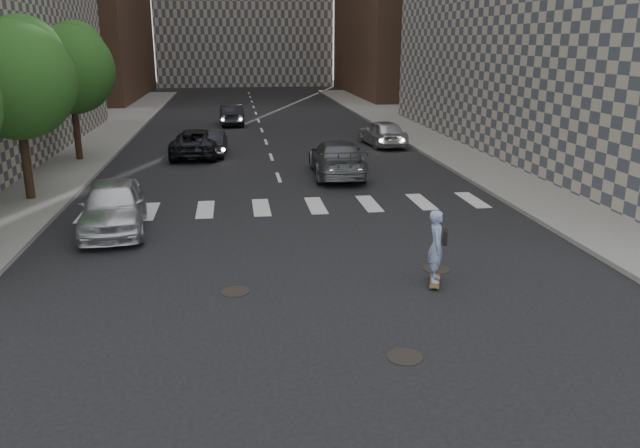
# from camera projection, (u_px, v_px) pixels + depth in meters

# --- Properties ---
(ground) EXTENTS (160.00, 160.00, 0.00)m
(ground) POSITION_uv_depth(u_px,v_px,m) (324.00, 307.00, 14.19)
(ground) COLOR black
(ground) RESTS_ON ground
(sidewalk_right) EXTENTS (13.00, 80.00, 0.15)m
(sidewalk_right) POSITION_uv_depth(u_px,v_px,m) (528.00, 146.00, 35.07)
(sidewalk_right) COLOR gray
(sidewalk_right) RESTS_ON ground
(tree_b) EXTENTS (4.20, 4.20, 6.60)m
(tree_b) POSITION_uv_depth(u_px,v_px,m) (17.00, 75.00, 22.18)
(tree_b) COLOR #382619
(tree_b) RESTS_ON sidewalk_left
(tree_c) EXTENTS (4.20, 4.20, 6.60)m
(tree_c) POSITION_uv_depth(u_px,v_px,m) (71.00, 66.00, 29.78)
(tree_c) COLOR #382619
(tree_c) RESTS_ON sidewalk_left
(manhole_a) EXTENTS (0.70, 0.70, 0.02)m
(manhole_a) POSITION_uv_depth(u_px,v_px,m) (405.00, 357.00, 11.97)
(manhole_a) COLOR black
(manhole_a) RESTS_ON ground
(manhole_b) EXTENTS (0.70, 0.70, 0.02)m
(manhole_b) POSITION_uv_depth(u_px,v_px,m) (235.00, 292.00, 15.06)
(manhole_b) COLOR black
(manhole_b) RESTS_ON ground
(manhole_c) EXTENTS (0.70, 0.70, 0.02)m
(manhole_c) POSITION_uv_depth(u_px,v_px,m) (436.00, 269.00, 16.52)
(manhole_c) COLOR black
(manhole_c) RESTS_ON ground
(skateboarder) EXTENTS (0.62, 0.98, 1.91)m
(skateboarder) POSITION_uv_depth(u_px,v_px,m) (437.00, 246.00, 15.25)
(skateboarder) COLOR brown
(skateboarder) RESTS_ON ground
(silver_sedan) EXTENTS (2.38, 4.93, 1.62)m
(silver_sedan) POSITION_uv_depth(u_px,v_px,m) (113.00, 206.00, 19.66)
(silver_sedan) COLOR silver
(silver_sedan) RESTS_ON ground
(traffic_car_a) EXTENTS (1.55, 3.98, 1.29)m
(traffic_car_a) POSITION_uv_depth(u_px,v_px,m) (212.00, 143.00, 32.57)
(traffic_car_a) COLOR black
(traffic_car_a) RESTS_ON ground
(traffic_car_b) EXTENTS (2.47, 5.57, 1.59)m
(traffic_car_b) POSITION_uv_depth(u_px,v_px,m) (337.00, 158.00, 27.61)
(traffic_car_b) COLOR #505457
(traffic_car_b) RESTS_ON ground
(traffic_car_c) EXTENTS (2.54, 5.19, 1.42)m
(traffic_car_c) POSITION_uv_depth(u_px,v_px,m) (196.00, 143.00, 32.29)
(traffic_car_c) COLOR black
(traffic_car_c) RESTS_ON ground
(traffic_car_d) EXTENTS (2.30, 4.58, 1.50)m
(traffic_car_d) POSITION_uv_depth(u_px,v_px,m) (382.00, 133.00, 35.40)
(traffic_car_d) COLOR silver
(traffic_car_d) RESTS_ON ground
(traffic_car_e) EXTENTS (1.77, 4.45, 1.44)m
(traffic_car_e) POSITION_uv_depth(u_px,v_px,m) (231.00, 115.00, 44.10)
(traffic_car_e) COLOR black
(traffic_car_e) RESTS_ON ground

